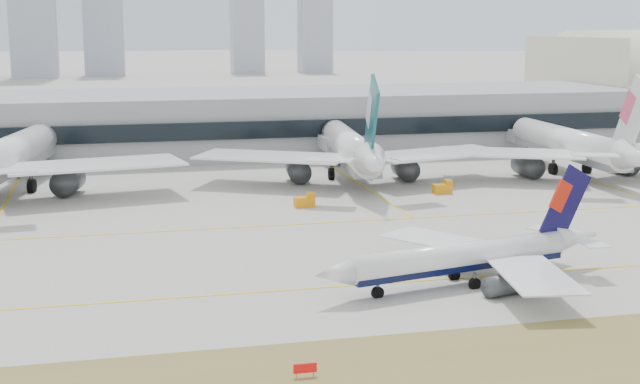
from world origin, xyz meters
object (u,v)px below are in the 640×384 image
object	(u,v)px
taxiing_airliner	(470,257)
widebody_cathay	(351,150)
terminal	(211,123)
widebody_eva	(5,159)
widebody_china_air	(574,146)

from	to	relation	value
taxiing_airliner	widebody_cathay	xyz separation A→B (m)	(5.64, 75.48, 2.83)
taxiing_airliner	terminal	size ratio (longest dim) A/B	0.15
taxiing_airliner	widebody_cathay	size ratio (longest dim) A/B	0.64
taxiing_airliner	terminal	distance (m)	123.63
taxiing_airliner	terminal	xyz separation A→B (m)	(-17.96, 122.25, 4.09)
widebody_eva	widebody_cathay	xyz separation A→B (m)	(67.79, -0.71, -0.45)
widebody_eva	widebody_china_air	xyz separation A→B (m)	(115.82, -5.23, -0.58)
widebody_cathay	terminal	xyz separation A→B (m)	(-23.59, 46.77, 1.26)
taxiing_airliner	widebody_china_air	size ratio (longest dim) A/B	0.65
widebody_eva	widebody_china_air	world-z (taller)	widebody_eva
widebody_eva	widebody_cathay	bearing A→B (deg)	-79.00
widebody_cathay	terminal	world-z (taller)	widebody_cathay
widebody_eva	terminal	xyz separation A→B (m)	(44.20, 46.06, 0.81)
taxiing_airliner	widebody_eva	xyz separation A→B (m)	(-62.15, 76.18, 3.28)
widebody_eva	widebody_china_air	bearing A→B (deg)	-80.98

